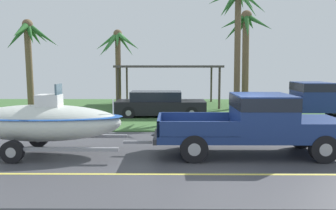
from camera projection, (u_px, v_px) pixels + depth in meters
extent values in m
cube|color=#424247|center=(223.00, 157.00, 10.82)|extent=(36.00, 8.00, 0.06)
cube|color=#3D6633|center=(197.00, 111.00, 21.75)|extent=(36.00, 14.00, 0.11)
cube|color=#DBCC4C|center=(233.00, 174.00, 9.02)|extent=(34.20, 0.12, 0.01)
cube|color=navy|center=(249.00, 135.00, 10.98)|extent=(5.59, 2.05, 0.22)
cube|color=navy|center=(314.00, 125.00, 10.93)|extent=(1.56, 2.05, 0.38)
cube|color=navy|center=(262.00, 113.00, 10.90)|extent=(1.68, 2.05, 1.13)
cube|color=black|center=(262.00, 102.00, 10.86)|extent=(1.70, 2.07, 0.38)
cube|color=#112047|center=(196.00, 130.00, 10.98)|extent=(2.35, 2.05, 0.04)
cube|color=navy|center=(194.00, 119.00, 11.94)|extent=(2.35, 0.08, 0.45)
cube|color=navy|center=(199.00, 129.00, 9.98)|extent=(2.35, 0.08, 0.45)
cube|color=navy|center=(159.00, 124.00, 10.97)|extent=(0.08, 2.05, 0.45)
cube|color=#333338|center=(156.00, 136.00, 11.01)|extent=(0.12, 1.85, 0.16)
sphere|color=#B2B2B7|center=(152.00, 135.00, 11.01)|extent=(0.10, 0.10, 0.10)
cylinder|color=black|center=(300.00, 136.00, 11.90)|extent=(0.80, 0.28, 0.80)
cylinder|color=#9E9EA3|center=(300.00, 136.00, 11.90)|extent=(0.36, 0.29, 0.36)
cylinder|color=black|center=(324.00, 149.00, 10.08)|extent=(0.80, 0.28, 0.80)
cylinder|color=#9E9EA3|center=(324.00, 149.00, 10.08)|extent=(0.36, 0.29, 0.36)
cylinder|color=black|center=(191.00, 136.00, 11.93)|extent=(0.80, 0.28, 0.80)
cylinder|color=#9E9EA3|center=(191.00, 136.00, 11.93)|extent=(0.36, 0.29, 0.36)
cylinder|color=black|center=(194.00, 149.00, 10.11)|extent=(0.80, 0.28, 0.80)
cylinder|color=#9E9EA3|center=(194.00, 149.00, 10.11)|extent=(0.36, 0.29, 0.36)
cube|color=gray|center=(138.00, 142.00, 11.04)|extent=(0.90, 0.10, 0.08)
cube|color=gray|center=(53.00, 136.00, 12.01)|extent=(5.01, 0.12, 0.10)
cube|color=gray|center=(31.00, 149.00, 10.12)|extent=(5.01, 0.12, 0.10)
cylinder|color=black|center=(39.00, 137.00, 12.08)|extent=(0.64, 0.22, 0.64)
cylinder|color=#9E9EA3|center=(39.00, 137.00, 12.08)|extent=(0.29, 0.23, 0.29)
cylinder|color=black|center=(12.00, 152.00, 10.07)|extent=(0.64, 0.22, 0.64)
cylinder|color=#9E9EA3|center=(12.00, 152.00, 10.07)|extent=(0.29, 0.23, 0.29)
ellipsoid|color=silver|center=(42.00, 123.00, 10.99)|extent=(4.91, 1.81, 1.12)
ellipsoid|color=#1E4CA5|center=(42.00, 116.00, 10.97)|extent=(5.01, 1.85, 0.12)
cube|color=silver|center=(49.00, 105.00, 10.93)|extent=(0.70, 0.60, 0.65)
cube|color=slate|center=(58.00, 90.00, 10.88)|extent=(0.06, 0.56, 0.36)
cylinder|color=silver|center=(113.00, 108.00, 10.92)|extent=(0.04, 0.04, 0.50)
cube|color=navy|center=(304.00, 108.00, 17.71)|extent=(5.37, 2.08, 0.22)
cube|color=navy|center=(312.00, 94.00, 17.63)|extent=(1.61, 2.08, 1.19)
cube|color=black|center=(313.00, 87.00, 17.59)|extent=(1.63, 2.10, 0.38)
cube|color=#112047|center=(273.00, 106.00, 17.71)|extent=(2.26, 2.08, 0.04)
cube|color=navy|center=(268.00, 100.00, 18.68)|extent=(2.26, 0.08, 0.45)
cube|color=navy|center=(279.00, 104.00, 16.69)|extent=(2.26, 0.08, 0.45)
cube|color=navy|center=(251.00, 102.00, 17.70)|extent=(0.08, 2.08, 0.45)
cube|color=#333338|center=(249.00, 109.00, 17.74)|extent=(0.12, 1.87, 0.16)
sphere|color=#B2B2B7|center=(246.00, 108.00, 17.74)|extent=(0.10, 0.10, 0.10)
cylinder|color=black|center=(333.00, 111.00, 18.64)|extent=(0.80, 0.28, 0.80)
cylinder|color=#9E9EA3|center=(333.00, 111.00, 18.64)|extent=(0.36, 0.29, 0.36)
cylinder|color=black|center=(265.00, 111.00, 18.67)|extent=(0.80, 0.28, 0.80)
cylinder|color=#9E9EA3|center=(265.00, 111.00, 18.67)|extent=(0.36, 0.29, 0.36)
cylinder|color=black|center=(276.00, 115.00, 16.83)|extent=(0.80, 0.28, 0.80)
cylinder|color=#9E9EA3|center=(276.00, 115.00, 16.83)|extent=(0.36, 0.29, 0.36)
cube|color=black|center=(161.00, 107.00, 19.10)|extent=(4.76, 1.87, 0.70)
cube|color=black|center=(156.00, 96.00, 19.04)|extent=(2.66, 1.72, 0.50)
cylinder|color=black|center=(190.00, 109.00, 19.95)|extent=(0.66, 0.22, 0.66)
cylinder|color=#9E9EA3|center=(190.00, 109.00, 19.95)|extent=(0.30, 0.23, 0.30)
cylinder|color=black|center=(192.00, 113.00, 18.27)|extent=(0.66, 0.22, 0.66)
cylinder|color=#9E9EA3|center=(192.00, 113.00, 18.27)|extent=(0.30, 0.23, 0.30)
cylinder|color=black|center=(132.00, 109.00, 19.98)|extent=(0.66, 0.22, 0.66)
cylinder|color=#9E9EA3|center=(132.00, 109.00, 19.98)|extent=(0.30, 0.23, 0.30)
cylinder|color=black|center=(129.00, 113.00, 18.30)|extent=(0.66, 0.22, 0.66)
cylinder|color=#9E9EA3|center=(129.00, 113.00, 18.30)|extent=(0.30, 0.23, 0.30)
cylinder|color=#4C4238|center=(211.00, 85.00, 26.54)|extent=(0.14, 0.14, 2.62)
cylinder|color=#4C4238|center=(219.00, 89.00, 22.08)|extent=(0.14, 0.14, 2.62)
cylinder|color=#4C4238|center=(127.00, 85.00, 26.60)|extent=(0.14, 0.14, 2.62)
cylinder|color=#4C4238|center=(118.00, 89.00, 22.14)|extent=(0.14, 0.14, 2.62)
cube|color=#4C4742|center=(169.00, 66.00, 24.19)|extent=(6.80, 4.99, 0.14)
cylinder|color=brown|center=(118.00, 69.00, 25.18)|extent=(0.38, 0.39, 4.96)
cone|color=#387A38|center=(128.00, 42.00, 24.88)|extent=(1.76, 0.57, 1.39)
cone|color=#387A38|center=(125.00, 45.00, 25.32)|extent=(1.33, 1.03, 1.68)
cone|color=#387A38|center=(119.00, 43.00, 25.54)|extent=(0.46, 1.47, 1.48)
cone|color=#387A38|center=(113.00, 40.00, 25.60)|extent=(1.29, 1.62, 1.09)
cone|color=#387A38|center=(107.00, 42.00, 25.37)|extent=(1.99, 1.16, 1.35)
cone|color=#387A38|center=(109.00, 45.00, 24.65)|extent=(1.63, 1.21, 1.82)
cone|color=#387A38|center=(111.00, 43.00, 24.43)|extent=(1.13, 1.48, 1.57)
cone|color=#387A38|center=(117.00, 40.00, 24.33)|extent=(0.49, 1.52, 1.25)
cone|color=#387A38|center=(123.00, 38.00, 24.43)|extent=(1.29, 1.45, 1.02)
sphere|color=brown|center=(118.00, 34.00, 24.91)|extent=(0.60, 0.60, 0.60)
cylinder|color=brown|center=(29.00, 68.00, 21.49)|extent=(0.39, 0.56, 5.19)
cone|color=#286028|center=(43.00, 35.00, 21.42)|extent=(1.96, 0.69, 1.54)
cone|color=#286028|center=(38.00, 34.00, 21.74)|extent=(1.17, 1.31, 1.24)
cone|color=#286028|center=(34.00, 35.00, 22.09)|extent=(0.58, 1.94, 1.47)
cone|color=#286028|center=(20.00, 33.00, 21.70)|extent=(1.64, 1.33, 1.24)
cone|color=#286028|center=(19.00, 33.00, 21.29)|extent=(1.35, 0.47, 1.32)
cone|color=#286028|center=(17.00, 36.00, 20.82)|extent=(1.32, 1.40, 1.71)
cone|color=#286028|center=(21.00, 30.00, 20.42)|extent=(0.57, 1.89, 1.20)
cone|color=#286028|center=(30.00, 34.00, 20.94)|extent=(1.06, 1.15, 1.41)
sphere|color=brown|center=(27.00, 24.00, 21.20)|extent=(0.62, 0.62, 0.62)
cylinder|color=brown|center=(245.00, 63.00, 22.76)|extent=(0.42, 0.72, 5.89)
cone|color=#286028|center=(259.00, 23.00, 22.61)|extent=(1.92, 0.65, 1.15)
cone|color=#286028|center=(250.00, 23.00, 23.11)|extent=(1.17, 1.63, 1.07)
cone|color=#286028|center=(240.00, 30.00, 23.23)|extent=(0.84, 1.73, 1.81)
cone|color=#286028|center=(236.00, 28.00, 22.77)|extent=(1.65, 0.93, 1.75)
cone|color=#286028|center=(234.00, 22.00, 22.28)|extent=(1.92, 0.79, 1.14)
cone|color=#286028|center=(247.00, 26.00, 21.74)|extent=(0.66, 1.90, 1.75)
cone|color=#286028|center=(255.00, 21.00, 22.02)|extent=(1.32, 1.30, 1.06)
sphere|color=brown|center=(247.00, 16.00, 22.44)|extent=(0.68, 0.68, 0.68)
cylinder|color=brown|center=(237.00, 54.00, 19.42)|extent=(0.34, 0.56, 6.81)
cone|color=#387A38|center=(252.00, 1.00, 19.23)|extent=(1.76, 0.56, 1.42)
cone|color=#387A38|center=(231.00, 3.00, 19.75)|extent=(1.05, 1.68, 1.51)
cone|color=#387A38|center=(229.00, 3.00, 19.33)|extent=(1.36, 0.89, 1.60)
cone|color=#387A38|center=(248.00, 3.00, 18.74)|extent=(1.17, 1.15, 1.73)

